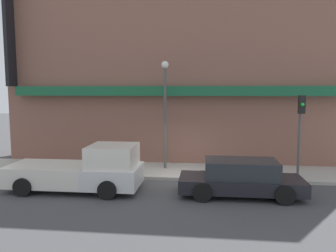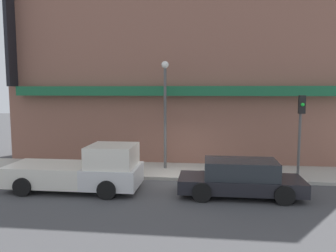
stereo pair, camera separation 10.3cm
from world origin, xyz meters
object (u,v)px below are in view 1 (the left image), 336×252
pickup_truck (84,170)px  traffic_light (300,121)px  parked_car (241,178)px  fire_hydrant (91,165)px  street_lamp (165,102)px

pickup_truck → traffic_light: (9.08, 2.48, 1.86)m
parked_car → traffic_light: traffic_light is taller
pickup_truck → parked_car: size_ratio=1.14×
parked_car → fire_hydrant: size_ratio=6.98×
traffic_light → street_lamp: bearing=169.8°
fire_hydrant → street_lamp: street_lamp is taller
pickup_truck → fire_hydrant: pickup_truck is taller
pickup_truck → fire_hydrant: bearing=102.3°
parked_car → street_lamp: 5.67m
fire_hydrant → traffic_light: (9.61, 0.10, 2.20)m
pickup_truck → traffic_light: traffic_light is taller
parked_car → street_lamp: (-3.37, 3.60, 2.80)m
parked_car → fire_hydrant: bearing=159.8°
pickup_truck → traffic_light: bearing=15.1°
street_lamp → traffic_light: size_ratio=1.45×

